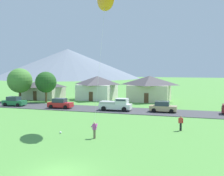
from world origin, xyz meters
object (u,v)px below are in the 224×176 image
tree_center (20,81)px  parked_car_tan_east_end (163,107)px  parked_car_green_mid_east (14,101)px  house_right_center (149,88)px  pickup_truck_white_west_side (116,104)px  parked_car_red_west_end (60,104)px  house_left_center (43,89)px  tree_near_left (46,82)px  kite_flyer_with_kite (106,0)px  soccer_ball (60,132)px  watcher_person (181,123)px  house_leftmost (97,87)px

tree_center → parked_car_tan_east_end: size_ratio=1.65×
parked_car_green_mid_east → parked_car_tan_east_end: bearing=2.5°
house_right_center → pickup_truck_white_west_side: 15.41m
house_right_center → parked_car_red_west_end: size_ratio=2.12×
house_left_center → tree_near_left: 7.06m
house_left_center → parked_car_red_west_end: 16.83m
parked_car_tan_east_end → kite_flyer_with_kite: kite_flyer_with_kite is taller
house_left_center → pickup_truck_white_west_side: house_left_center is taller
parked_car_green_mid_east → tree_near_left: bearing=71.1°
tree_near_left → parked_car_tan_east_end: tree_near_left is taller
pickup_truck_white_west_side → tree_near_left: bearing=158.8°
parked_car_red_west_end → tree_near_left: bearing=135.1°
tree_near_left → soccer_ball: size_ratio=26.19×
house_left_center → pickup_truck_white_west_side: (21.26, -12.05, -1.19)m
tree_near_left → parked_car_red_west_end: 10.51m
house_right_center → tree_near_left: bearing=-157.0°
parked_car_red_west_end → watcher_person: bearing=-27.7°
parked_car_red_west_end → pickup_truck_white_west_side: bearing=2.3°
house_leftmost → pickup_truck_white_west_side: size_ratio=1.57×
tree_near_left → kite_flyer_with_kite: 29.32m
house_right_center → parked_car_tan_east_end: size_ratio=2.14×
parked_car_red_west_end → watcher_person: size_ratio=2.55×
kite_flyer_with_kite → parked_car_red_west_end: bearing=136.5°
house_left_center → parked_car_green_mid_east: house_left_center is taller
house_right_center → soccer_ball: house_right_center is taller
house_leftmost → parked_car_green_mid_east: bearing=-124.3°
house_left_center → parked_car_red_west_end: (11.23, -12.46, -1.38)m
kite_flyer_with_kite → parked_car_green_mid_east: bearing=151.5°
parked_car_tan_east_end → kite_flyer_with_kite: size_ratio=0.26×
kite_flyer_with_kite → watcher_person: 16.30m
tree_center → soccer_ball: (22.10, -23.12, -4.26)m
tree_center → tree_near_left: bearing=3.3°
house_left_center → parked_car_red_west_end: house_left_center is taller
house_right_center → kite_flyer_with_kite: size_ratio=0.56×
parked_car_tan_east_end → parked_car_green_mid_east: bearing=-177.5°
house_left_center → tree_near_left: size_ratio=1.44×
kite_flyer_with_kite → watcher_person: (8.52, 0.88, -13.87)m
house_left_center → parked_car_green_mid_east: (1.74, -12.43, -1.38)m
parked_car_red_west_end → watcher_person: 23.80m
parked_car_red_west_end → soccer_ball: size_ratio=17.80×
house_left_center → watcher_person: size_ratio=5.41×
pickup_truck_white_west_side → kite_flyer_with_kite: kite_flyer_with_kite is taller
pickup_truck_white_west_side → parked_car_green_mid_east: bearing=-178.9°
pickup_truck_white_west_side → watcher_person: pickup_truck_white_west_side is taller
house_leftmost → watcher_person: 33.23m
house_leftmost → kite_flyer_with_kite: (11.58, -27.29, 12.04)m
parked_car_red_west_end → soccer_ball: parked_car_red_west_end is taller
house_leftmost → tree_center: 16.63m
parked_car_green_mid_east → pickup_truck_white_west_side: size_ratio=0.81×
pickup_truck_white_west_side → soccer_ball: (-1.05, -16.83, -0.94)m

